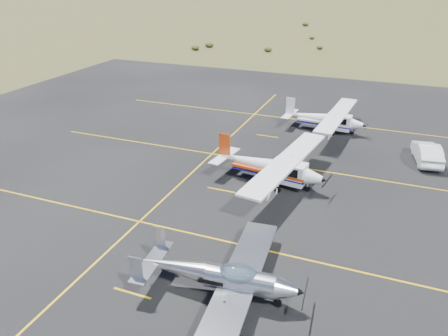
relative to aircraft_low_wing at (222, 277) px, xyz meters
The scene contains 6 objects.
ground 2.51m from the aircraft_low_wing, 113.76° to the left, with size 1600.00×1600.00×0.00m, color #383D1C.
apron 9.19m from the aircraft_low_wing, 95.75° to the left, with size 72.00×72.00×0.02m, color black.
aircraft_low_wing is the anchor object (origin of this frame).
aircraft_cessna 11.92m from the aircraft_low_wing, 95.74° to the left, with size 7.11×11.75×2.96m.
aircraft_plain 23.79m from the aircraft_low_wing, 88.83° to the left, with size 6.48×10.78×2.72m.
sedan 21.69m from the aircraft_low_wing, 65.45° to the left, with size 1.61×4.63×1.52m, color white.
Camera 1 is at (6.81, -16.67, 13.83)m, focal length 35.00 mm.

